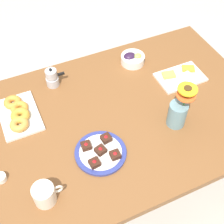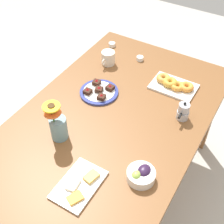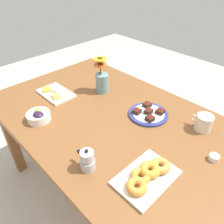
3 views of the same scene
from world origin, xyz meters
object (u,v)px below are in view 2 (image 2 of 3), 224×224
object	(u,v)px
jam_cup_honey	(112,44)
dessert_plate	(99,92)
croissant_platter	(174,85)
flower_vase	(58,126)
moka_pot	(183,112)
cheese_platter	(79,185)
grape_bowl	(141,175)
dining_table	(112,127)
jam_cup_berry	(140,58)
coffee_mug	(108,58)

from	to	relation	value
jam_cup_honey	dessert_plate	world-z (taller)	dessert_plate
jam_cup_honey	dessert_plate	distance (m)	0.53
croissant_platter	flower_vase	world-z (taller)	flower_vase
moka_pot	croissant_platter	bearing A→B (deg)	-146.75
cheese_platter	croissant_platter	xyz separation A→B (m)	(-0.89, 0.10, 0.01)
grape_bowl	croissant_platter	xyz separation A→B (m)	(-0.71, -0.13, -0.01)
dining_table	jam_cup_berry	bearing A→B (deg)	-168.43
jam_cup_honey	dessert_plate	size ratio (longest dim) A/B	0.20
jam_cup_berry	dessert_plate	xyz separation A→B (m)	(0.44, -0.06, -0.00)
dining_table	flower_vase	xyz separation A→B (m)	(0.27, -0.17, 0.17)
dessert_plate	croissant_platter	bearing A→B (deg)	127.63
coffee_mug	grape_bowl	size ratio (longest dim) A/B	0.92
cheese_platter	flower_vase	bearing A→B (deg)	-126.35
dining_table	cheese_platter	world-z (taller)	cheese_platter
jam_cup_berry	dessert_plate	distance (m)	0.45
coffee_mug	jam_cup_berry	distance (m)	0.23
dessert_plate	moka_pot	size ratio (longest dim) A/B	2.01
coffee_mug	jam_cup_honey	size ratio (longest dim) A/B	2.64
coffee_mug	moka_pot	world-z (taller)	moka_pot
cheese_platter	dessert_plate	distance (m)	0.67
grape_bowl	flower_vase	bearing A→B (deg)	-91.07
grape_bowl	croissant_platter	world-z (taller)	grape_bowl
cheese_platter	flower_vase	world-z (taller)	flower_vase
grape_bowl	jam_cup_berry	world-z (taller)	grape_bowl
croissant_platter	flower_vase	xyz separation A→B (m)	(0.70, -0.36, 0.06)
flower_vase	dessert_plate	bearing A→B (deg)	-178.52
coffee_mug	cheese_platter	distance (m)	0.98
croissant_platter	jam_cup_berry	distance (m)	0.35
croissant_platter	jam_cup_berry	world-z (taller)	croissant_platter
dessert_plate	flower_vase	world-z (taller)	flower_vase
coffee_mug	dessert_plate	xyz separation A→B (m)	(0.29, 0.11, -0.04)
coffee_mug	cheese_platter	bearing A→B (deg)	23.43
moka_pot	flower_vase	bearing A→B (deg)	-47.31
jam_cup_berry	moka_pot	distance (m)	0.60
dining_table	dessert_plate	distance (m)	0.24
dining_table	grape_bowl	world-z (taller)	grape_bowl
jam_cup_honey	flower_vase	size ratio (longest dim) A/B	0.20
grape_bowl	cheese_platter	bearing A→B (deg)	-50.56
jam_cup_berry	dining_table	bearing A→B (deg)	11.57
croissant_platter	jam_cup_honey	size ratio (longest dim) A/B	5.83
grape_bowl	dessert_plate	size ratio (longest dim) A/B	0.58
croissant_platter	dining_table	bearing A→B (deg)	-24.93
jam_cup_honey	cheese_platter	bearing A→B (deg)	23.51
croissant_platter	flower_vase	bearing A→B (deg)	-27.46
dessert_plate	flower_vase	bearing A→B (deg)	1.48
grape_bowl	jam_cup_honey	distance (m)	1.15
flower_vase	moka_pot	size ratio (longest dim) A/B	2.07
jam_cup_honey	flower_vase	world-z (taller)	flower_vase
grape_bowl	jam_cup_berry	bearing A→B (deg)	-152.54
jam_cup_berry	flower_vase	world-z (taller)	flower_vase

